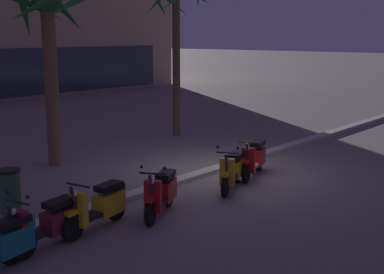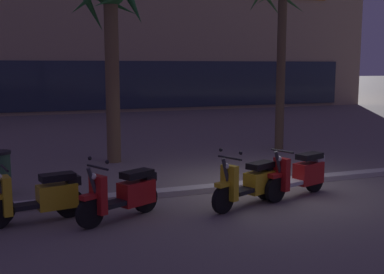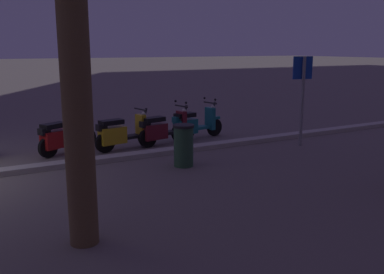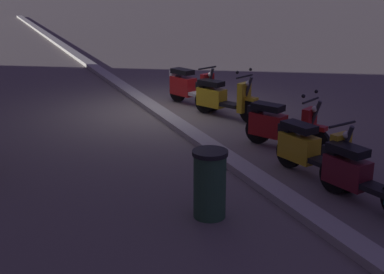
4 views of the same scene
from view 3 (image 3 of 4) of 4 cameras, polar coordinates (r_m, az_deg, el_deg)
scooter_teal_last_in_row at (r=12.35m, az=0.23°, el=1.71°), size 1.84×0.66×1.17m
scooter_maroon_tail_end at (r=11.67m, az=-3.85°, el=1.08°), size 1.82×0.66×1.17m
scooter_yellow_second_in_line at (r=11.20m, az=-9.40°, el=0.52°), size 1.76×0.66×1.04m
scooter_red_lead_nearest at (r=11.14m, az=-16.77°, el=0.10°), size 1.62×0.94×1.17m
crossing_sign at (r=11.84m, az=14.57°, el=6.08°), size 0.60×0.15×2.40m
litter_bin at (r=9.54m, az=-1.13°, el=-1.09°), size 0.48×0.48×0.95m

